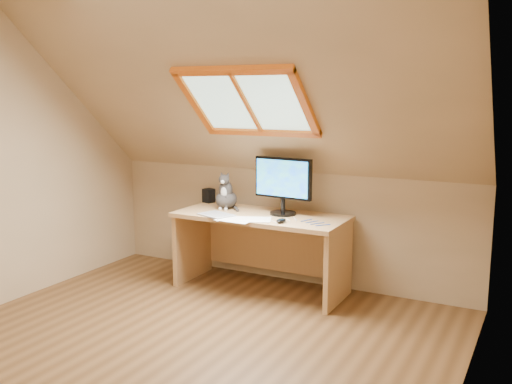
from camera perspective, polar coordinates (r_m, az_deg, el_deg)
The scene contains 10 objects.
ground at distance 3.93m, azimuth -8.40°, elevation -15.70°, with size 3.50×3.50×0.00m, color brown.
room_shell at distance 3.48m, azimuth -9.89°, elevation 5.49°, with size 3.52×3.52×2.41m.
desk at distance 4.96m, azimuth 0.83°, elevation -4.50°, with size 1.47×0.64×0.67m.
monitor at distance 4.80m, azimuth 2.71°, elevation 1.00°, with size 0.53×0.22×0.49m.
cat at distance 5.08m, azimuth -3.03°, elevation -0.32°, with size 0.22×0.25×0.34m.
desk_speaker at distance 5.39m, azimuth -4.76°, elevation -0.36°, with size 0.09×0.09×0.13m, color black.
graphics_tablet at distance 4.82m, azimuth -4.00°, elevation -2.29°, with size 0.28×0.20×0.01m, color #B2B2B7.
mouse at distance 4.54m, azimuth 2.53°, elevation -2.88°, with size 0.06×0.11×0.03m, color black.
papers at distance 4.66m, azimuth -1.53°, elevation -2.74°, with size 0.35×0.30×0.01m.
cables at distance 4.57m, azimuth 4.69°, elevation -2.99°, with size 0.51×0.26×0.01m.
Camera 1 is at (2.12, -2.84, 1.68)m, focal length 40.00 mm.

